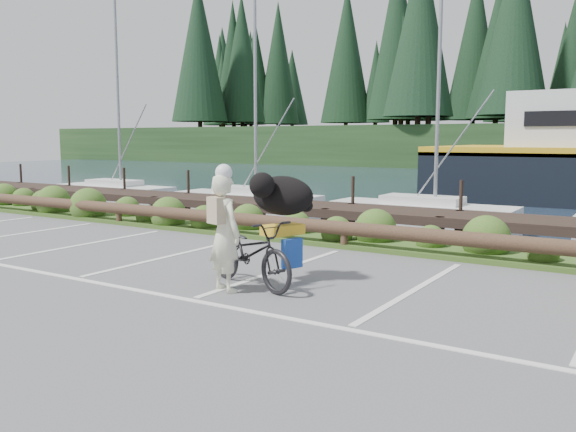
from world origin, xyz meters
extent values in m
plane|color=#545356|center=(0.00, 0.00, 0.00)|extent=(72.00, 72.00, 0.00)
cube|color=#3D5B21|center=(0.00, 5.30, 0.05)|extent=(34.00, 1.60, 0.10)
imported|color=black|center=(0.25, 0.79, 0.55)|extent=(2.23, 1.34, 1.10)
imported|color=beige|center=(0.10, 0.33, 0.92)|extent=(0.77, 0.63, 1.84)
ellipsoid|color=black|center=(0.46, 1.44, 1.43)|extent=(0.88, 1.26, 0.66)
camera|label=1|loc=(5.93, -7.04, 2.39)|focal=38.00mm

